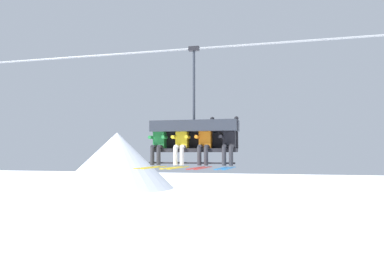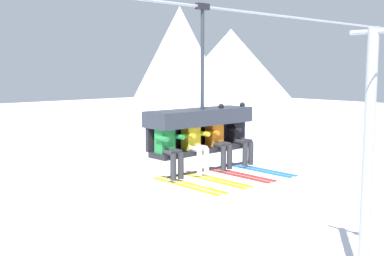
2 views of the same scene
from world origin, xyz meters
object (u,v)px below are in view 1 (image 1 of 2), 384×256
at_px(skier_green, 158,142).
at_px(skier_orange, 205,141).
at_px(skier_yellow, 181,142).
at_px(chairlift_chair, 195,131).
at_px(skier_black, 229,141).

bearing_deg(skier_green, skier_orange, 0.30).
bearing_deg(skier_yellow, skier_orange, 0.61).
bearing_deg(skier_yellow, skier_green, 180.00).
relative_size(chairlift_chair, skier_orange, 1.87).
distance_m(skier_green, skier_yellow, 0.64).
height_order(skier_yellow, skier_black, skier_black).
bearing_deg(chairlift_chair, skier_black, -12.52).
bearing_deg(skier_black, skier_yellow, -179.70).
relative_size(skier_green, skier_yellow, 1.00).
relative_size(skier_orange, skier_black, 1.00).
relative_size(skier_green, skier_black, 1.00).
bearing_deg(skier_orange, skier_green, -179.70).
bearing_deg(skier_green, skier_black, 0.20).
height_order(skier_orange, skier_black, same).
bearing_deg(skier_black, skier_green, -179.80).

